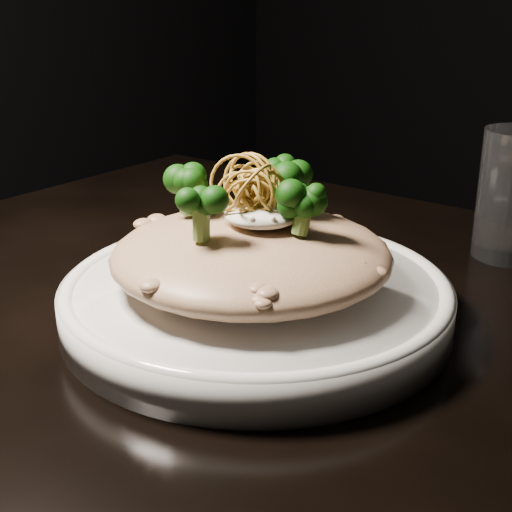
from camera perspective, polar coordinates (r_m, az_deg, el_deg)
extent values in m
cube|color=black|center=(0.55, 7.06, -9.58)|extent=(1.10, 0.80, 0.04)
cylinder|color=black|center=(1.22, -5.47, -11.44)|extent=(0.05, 0.05, 0.71)
cylinder|color=white|center=(0.58, 0.00, -3.59)|extent=(0.31, 0.31, 0.03)
ellipsoid|color=brown|center=(0.56, -0.37, 0.12)|extent=(0.22, 0.22, 0.05)
ellipsoid|color=silver|center=(0.55, 0.47, 3.36)|extent=(0.06, 0.06, 0.02)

